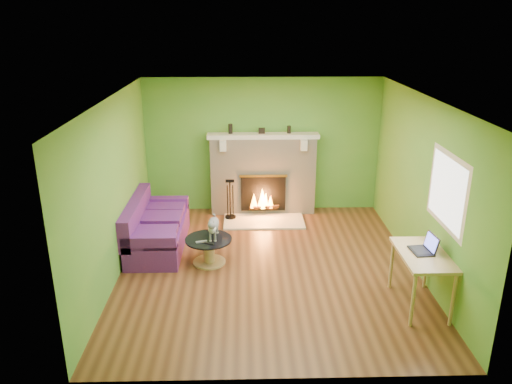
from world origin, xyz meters
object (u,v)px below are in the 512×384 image
(sofa, at_px, (155,229))
(coffee_table, at_px, (209,249))
(cat, at_px, (214,226))
(desk, at_px, (423,260))

(sofa, height_order, coffee_table, sofa)
(sofa, xyz_separation_m, cat, (1.01, -0.56, 0.28))
(coffee_table, bearing_deg, cat, 32.01)
(sofa, bearing_deg, desk, -26.55)
(desk, bearing_deg, sofa, 153.45)
(sofa, distance_m, coffee_table, 1.12)
(desk, height_order, cat, cat)
(sofa, xyz_separation_m, desk, (3.81, -1.90, 0.36))
(cat, bearing_deg, desk, -22.35)
(desk, relative_size, cat, 1.75)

